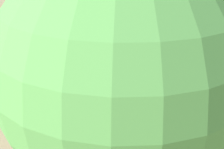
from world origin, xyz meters
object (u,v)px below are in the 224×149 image
Objects in this scene: park_bench at (92,140)px; oak_tree_distant at (121,71)px; locomotive at (141,71)px; passenger_car at (78,86)px; conductor_person at (111,46)px.

park_bench is 2.82m from oak_tree_distant.
locomotive is 5.25m from oak_tree_distant.
locomotive is at bearing 134.11° from park_bench.
park_bench is at bearing -45.89° from locomotive.
conductor_person is (-0.96, 1.33, 0.53)m from passenger_car.
conductor_person is 5.69m from oak_tree_distant.
oak_tree_distant is at bearing -23.99° from conductor_person.
oak_tree_distant is at bearing -12.42° from passenger_car.
oak_tree_distant reaches higher than conductor_person.
passenger_car is 1.23× the size of conductor_person.
passenger_car reaches higher than park_bench.
passenger_car is 1.51× the size of park_bench.
passenger_car is 2.27m from park_bench.
locomotive is at bearing 146.61° from oak_tree_distant.
oak_tree_distant is (4.04, -0.89, 2.10)m from passenger_car.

